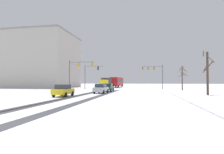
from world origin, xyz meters
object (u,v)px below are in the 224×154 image
traffic_signal_far_right (154,71)px  bus_oncoming (117,82)px  traffic_signal_far_left (90,73)px  car_silver_second (101,88)px  car_dark_green_lead (108,87)px  bare_tree_sidewalk_mid (207,72)px  bare_tree_sidewalk_far (182,77)px  traffic_signal_near_left (78,69)px  office_building_far_left_block (37,61)px  box_truck_delivery (106,83)px  car_yellow_cab_third (63,90)px

traffic_signal_far_right → bus_oncoming: bearing=137.6°
traffic_signal_far_left → car_silver_second: traffic_signal_far_left is taller
car_dark_green_lead → car_silver_second: (-0.12, -5.61, 0.00)m
traffic_signal_far_right → bare_tree_sidewalk_mid: bare_tree_sidewalk_mid is taller
bare_tree_sidewalk_mid → bare_tree_sidewalk_far: 14.49m
bare_tree_sidewalk_far → traffic_signal_near_left: bearing=-160.8°
traffic_signal_far_left → bare_tree_sidewalk_mid: size_ratio=0.96×
car_dark_green_lead → office_building_far_left_block: 36.27m
traffic_signal_far_right → traffic_signal_far_left: size_ratio=1.00×
bus_oncoming → bare_tree_sidewalk_far: (18.01, -17.23, 1.15)m
bus_oncoming → traffic_signal_near_left: bearing=-100.2°
traffic_signal_far_right → box_truck_delivery: bearing=179.5°
traffic_signal_near_left → traffic_signal_far_left: (-0.47, 10.10, -0.24)m
traffic_signal_far_left → car_yellow_cab_third: (3.41, -22.83, -3.56)m
traffic_signal_far_right → car_dark_green_lead: size_ratio=1.58×
car_silver_second → bus_oncoming: size_ratio=0.38×
traffic_signal_near_left → traffic_signal_far_right: same height
box_truck_delivery → bare_tree_sidewalk_far: bearing=-18.2°
traffic_signal_far_left → traffic_signal_far_right: bearing=13.5°
bus_oncoming → office_building_far_left_block: size_ratio=0.43×
traffic_signal_far_right → bus_oncoming: traffic_signal_far_right is taller
bare_tree_sidewalk_far → car_dark_green_lead: bearing=-154.6°
traffic_signal_near_left → bus_oncoming: traffic_signal_near_left is taller
bare_tree_sidewalk_far → box_truck_delivery: bearing=161.8°
car_silver_second → car_yellow_cab_third: same height
traffic_signal_near_left → car_yellow_cab_third: (2.94, -12.73, -3.80)m
car_dark_green_lead → bare_tree_sidewalk_mid: bearing=-22.4°
car_yellow_cab_third → bus_oncoming: size_ratio=0.38×
bare_tree_sidewalk_mid → box_truck_delivery: bearing=134.1°
box_truck_delivery → traffic_signal_near_left: bearing=-101.8°
car_dark_green_lead → bus_oncoming: 24.94m
traffic_signal_far_right → car_yellow_cab_third: (-13.50, -26.87, -3.96)m
traffic_signal_near_left → traffic_signal_far_right: (16.44, 14.15, 0.16)m
car_silver_second → bare_tree_sidewalk_far: (16.09, 13.22, 2.32)m
traffic_signal_near_left → box_truck_delivery: bearing=78.2°
car_silver_second → office_building_far_left_block: size_ratio=0.16×
traffic_signal_far_right → traffic_signal_far_left: (-16.91, -4.05, -0.40)m
traffic_signal_near_left → office_building_far_left_block: 30.60m
bare_tree_sidewalk_far → office_building_far_left_block: bearing=165.1°
traffic_signal_far_right → traffic_signal_far_left: 17.39m
traffic_signal_near_left → box_truck_delivery: 14.88m
traffic_signal_near_left → bare_tree_sidewalk_far: traffic_signal_near_left is taller
car_dark_green_lead → car_silver_second: size_ratio=0.98×
car_dark_green_lead → box_truck_delivery: box_truck_delivery is taller
car_silver_second → bare_tree_sidewalk_far: 20.95m
traffic_signal_near_left → bare_tree_sidewalk_mid: bearing=-15.9°
traffic_signal_near_left → traffic_signal_far_left: 10.11m
car_silver_second → office_building_far_left_block: office_building_far_left_block is taller
traffic_signal_far_right → car_yellow_cab_third: size_ratio=1.55×
car_silver_second → office_building_far_left_block: (-29.21, 25.30, 8.23)m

